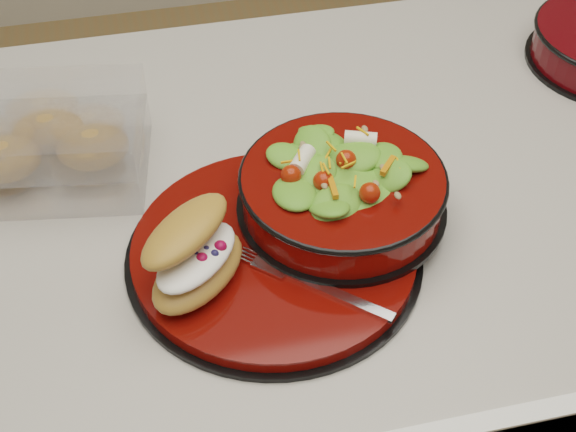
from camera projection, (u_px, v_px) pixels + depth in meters
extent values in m
cube|color=silver|center=(312.00, 392.00, 1.30)|extent=(1.16, 0.66, 0.86)
cube|color=beige|center=(320.00, 187.00, 0.98)|extent=(1.24, 0.74, 0.04)
cylinder|color=black|center=(274.00, 256.00, 0.87)|extent=(0.32, 0.32, 0.01)
cylinder|color=#600803|center=(274.00, 249.00, 0.86)|extent=(0.31, 0.31, 0.01)
torus|color=black|center=(285.00, 252.00, 0.85)|extent=(0.17, 0.17, 0.01)
cylinder|color=black|center=(341.00, 207.00, 0.89)|extent=(0.23, 0.23, 0.01)
cylinder|color=#600803|center=(342.00, 190.00, 0.88)|extent=(0.22, 0.22, 0.04)
torus|color=black|center=(343.00, 178.00, 0.86)|extent=(0.23, 0.23, 0.01)
ellipsoid|color=#4C8B27|center=(343.00, 180.00, 0.86)|extent=(0.19, 0.19, 0.07)
sphere|color=#B01A07|center=(387.00, 143.00, 0.84)|extent=(0.02, 0.02, 0.02)
sphere|color=#B01A07|center=(334.00, 123.00, 0.87)|extent=(0.02, 0.02, 0.02)
sphere|color=#B01A07|center=(302.00, 156.00, 0.83)|extent=(0.02, 0.02, 0.02)
sphere|color=#B01A07|center=(357.00, 178.00, 0.80)|extent=(0.02, 0.02, 0.02)
cylinder|color=silver|center=(362.00, 123.00, 0.87)|extent=(0.04, 0.04, 0.02)
cylinder|color=silver|center=(302.00, 144.00, 0.84)|extent=(0.04, 0.03, 0.02)
cube|color=orange|center=(334.00, 171.00, 0.81)|extent=(0.03, 0.03, 0.01)
cube|color=orange|center=(390.00, 149.00, 0.83)|extent=(0.03, 0.02, 0.01)
ellipsoid|color=#B18136|center=(198.00, 271.00, 0.81)|extent=(0.13, 0.14, 0.03)
ellipsoid|color=white|center=(197.00, 257.00, 0.79)|extent=(0.12, 0.12, 0.02)
ellipsoid|color=#B18136|center=(192.00, 230.00, 0.79)|extent=(0.13, 0.13, 0.03)
sphere|color=#A90C30|center=(176.00, 256.00, 0.78)|extent=(0.01, 0.01, 0.01)
sphere|color=#A90C30|center=(202.00, 259.00, 0.78)|extent=(0.01, 0.01, 0.01)
sphere|color=#A90C30|center=(220.00, 246.00, 0.79)|extent=(0.01, 0.01, 0.01)
sphere|color=#A90C30|center=(186.00, 247.00, 0.79)|extent=(0.01, 0.01, 0.01)
sphere|color=#191947|center=(188.00, 250.00, 0.79)|extent=(0.01, 0.01, 0.01)
sphere|color=#191947|center=(206.00, 250.00, 0.79)|extent=(0.01, 0.01, 0.01)
sphere|color=#191947|center=(197.00, 255.00, 0.79)|extent=(0.01, 0.01, 0.01)
sphere|color=#191947|center=(215.00, 254.00, 0.79)|extent=(0.01, 0.01, 0.01)
cube|color=silver|center=(337.00, 294.00, 0.80)|extent=(0.10, 0.09, 0.00)
cube|color=silver|center=(271.00, 266.00, 0.83)|extent=(0.04, 0.04, 0.00)
cube|color=white|center=(49.00, 156.00, 0.95)|extent=(0.25, 0.20, 0.05)
cube|color=white|center=(41.00, 124.00, 0.92)|extent=(0.25, 0.20, 0.04)
ellipsoid|color=#B18136|center=(4.00, 159.00, 0.94)|extent=(0.09, 0.07, 0.04)
ellipsoid|color=#B18136|center=(93.00, 147.00, 0.96)|extent=(0.09, 0.07, 0.04)
ellipsoid|color=#B18136|center=(48.00, 132.00, 0.98)|extent=(0.09, 0.07, 0.04)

